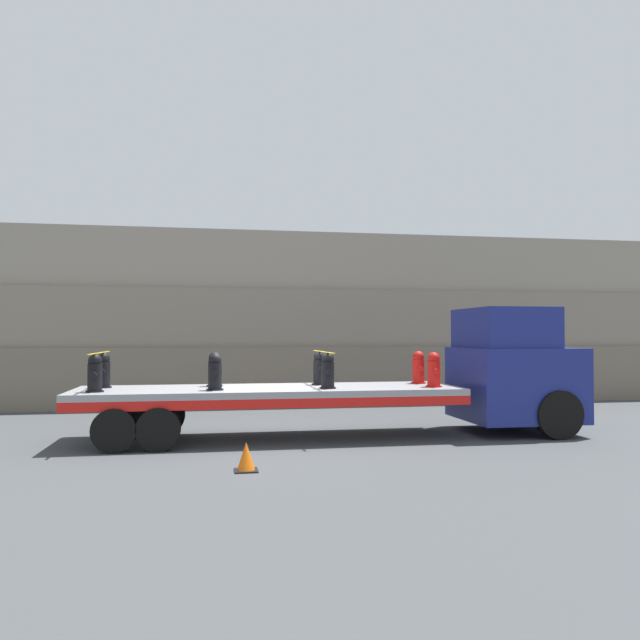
{
  "coord_description": "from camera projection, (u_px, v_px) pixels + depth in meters",
  "views": [
    {
      "loc": [
        -1.35,
        -14.22,
        2.36
      ],
      "look_at": [
        1.16,
        0.0,
        2.71
      ],
      "focal_mm": 35.0,
      "sensor_mm": 36.0,
      "label": 1
    }
  ],
  "objects": [
    {
      "name": "flatbed_trailer",
      "position": [
        242.0,
        398.0,
        14.09
      ],
      "size": [
        8.65,
        2.53,
        1.17
      ],
      "color": "gray",
      "rests_on": "ground_plane"
    },
    {
      "name": "fire_hydrant_black_near_1",
      "position": [
        215.0,
        372.0,
        13.47
      ],
      "size": [
        0.37,
        0.52,
        0.8
      ],
      "color": "black",
      "rests_on": "flatbed_trailer"
    },
    {
      "name": "fire_hydrant_red_far_3",
      "position": [
        418.0,
        368.0,
        15.38
      ],
      "size": [
        0.37,
        0.52,
        0.8
      ],
      "color": "red",
      "rests_on": "flatbed_trailer"
    },
    {
      "name": "ground_plane",
      "position": [
        270.0,
        439.0,
        14.17
      ],
      "size": [
        120.0,
        120.0,
        0.0
      ],
      "primitive_type": "plane",
      "color": "#3F4244"
    },
    {
      "name": "fire_hydrant_red_near_3",
      "position": [
        434.0,
        370.0,
        14.33
      ],
      "size": [
        0.37,
        0.52,
        0.8
      ],
      "color": "red",
      "rests_on": "flatbed_trailer"
    },
    {
      "name": "cargo_strap_rear",
      "position": [
        100.0,
        353.0,
        13.58
      ],
      "size": [
        0.05,
        2.62,
        0.01
      ],
      "color": "yellow",
      "rests_on": "fire_hydrant_black_near_0"
    },
    {
      "name": "rock_cliff",
      "position": [
        249.0,
        319.0,
        22.02
      ],
      "size": [
        60.0,
        3.3,
        5.88
      ],
      "color": "#706656",
      "rests_on": "ground_plane"
    },
    {
      "name": "traffic_cone",
      "position": [
        246.0,
        457.0,
        10.82
      ],
      "size": [
        0.4,
        0.4,
        0.5
      ],
      "color": "black",
      "rests_on": "ground_plane"
    },
    {
      "name": "fire_hydrant_black_near_0",
      "position": [
        95.0,
        374.0,
        13.04
      ],
      "size": [
        0.37,
        0.52,
        0.8
      ],
      "color": "black",
      "rests_on": "flatbed_trailer"
    },
    {
      "name": "fire_hydrant_black_near_2",
      "position": [
        328.0,
        371.0,
        13.9
      ],
      "size": [
        0.37,
        0.52,
        0.8
      ],
      "color": "black",
      "rests_on": "flatbed_trailer"
    },
    {
      "name": "fire_hydrant_black_far_2",
      "position": [
        319.0,
        369.0,
        14.95
      ],
      "size": [
        0.37,
        0.52,
        0.8
      ],
      "color": "black",
      "rests_on": "flatbed_trailer"
    },
    {
      "name": "fire_hydrant_black_far_1",
      "position": [
        215.0,
        370.0,
        14.52
      ],
      "size": [
        0.37,
        0.52,
        0.8
      ],
      "color": "black",
      "rests_on": "flatbed_trailer"
    },
    {
      "name": "truck_cab",
      "position": [
        516.0,
        370.0,
        15.26
      ],
      "size": [
        2.61,
        2.65,
        3.02
      ],
      "color": "navy",
      "rests_on": "ground_plane"
    },
    {
      "name": "fire_hydrant_black_far_0",
      "position": [
        103.0,
        371.0,
        14.09
      ],
      "size": [
        0.37,
        0.52,
        0.8
      ],
      "color": "black",
      "rests_on": "flatbed_trailer"
    },
    {
      "name": "cargo_strap_middle",
      "position": [
        323.0,
        352.0,
        14.44
      ],
      "size": [
        0.05,
        2.62,
        0.01
      ],
      "color": "yellow",
      "rests_on": "fire_hydrant_black_near_2"
    }
  ]
}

